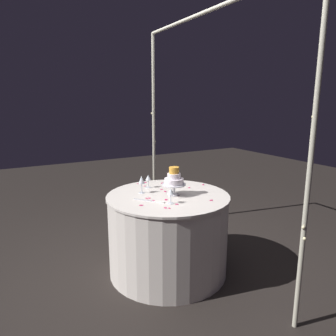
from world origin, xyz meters
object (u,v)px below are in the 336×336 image
wine_glass_0 (142,180)px  wine_glass_2 (148,178)px  main_table (168,233)px  decorative_arch (208,105)px  cake_knife (151,201)px  wine_glass_1 (171,192)px  tiered_cake (174,179)px

wine_glass_0 → wine_glass_2: wine_glass_0 is taller
main_table → wine_glass_0: bearing=-133.1°
decorative_arch → wine_glass_2: decorative_arch is taller
wine_glass_0 → cake_knife: 0.30m
wine_glass_1 → cake_knife: 0.21m
decorative_arch → main_table: 1.29m
decorative_arch → main_table: bearing=-90.0°
wine_glass_0 → decorative_arch: bearing=74.1°
decorative_arch → wine_glass_2: size_ratio=18.73×
wine_glass_1 → cake_knife: size_ratio=0.55×
tiered_cake → wine_glass_2: size_ratio=2.06×
main_table → wine_glass_1: (0.23, -0.10, 0.49)m
main_table → wine_glass_0: 0.57m
main_table → wine_glass_2: bearing=-171.0°
decorative_arch → tiered_cake: size_ratio=9.11×
wine_glass_2 → tiered_cake: bearing=15.2°
tiered_cake → wine_glass_1: size_ratio=2.00×
main_table → wine_glass_1: wine_glass_1 is taller
main_table → cake_knife: (0.09, -0.23, 0.39)m
wine_glass_0 → wine_glass_2: bearing=135.8°
main_table → wine_glass_1: bearing=-24.0°
decorative_arch → cake_knife: size_ratio=10.02×
tiered_cake → main_table: bearing=-125.6°
tiered_cake → cake_knife: (0.06, -0.27, -0.15)m
wine_glass_0 → wine_glass_1: size_ratio=1.26×
tiered_cake → wine_glass_1: 0.25m
decorative_arch → wine_glass_0: 0.96m
tiered_cake → wine_glass_0: (-0.21, -0.23, -0.03)m
wine_glass_2 → wine_glass_1: bearing=-5.3°
main_table → wine_glass_1: size_ratio=8.57×
decorative_arch → wine_glass_1: (0.23, -0.54, -0.73)m
cake_knife → decorative_arch: bearing=98.1°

